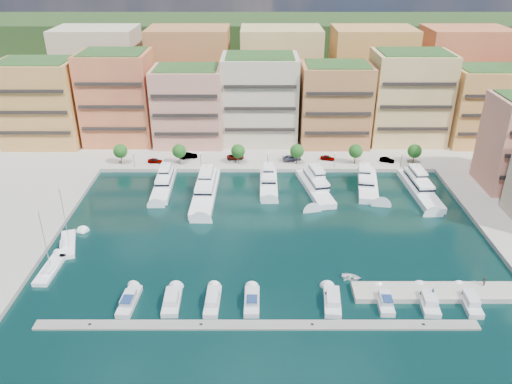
{
  "coord_description": "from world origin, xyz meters",
  "views": [
    {
      "loc": [
        -3.08,
        -92.36,
        55.73
      ],
      "look_at": [
        -3.11,
        6.32,
        6.0
      ],
      "focal_mm": 35.0,
      "sensor_mm": 36.0,
      "label": 1
    }
  ],
  "objects_px": {
    "tender_3": "(475,282)",
    "car_3": "(292,158)",
    "tree_3": "(297,151)",
    "car_5": "(387,160)",
    "tree_0": "(120,151)",
    "cruiser_2": "(172,301)",
    "cruiser_1": "(129,301)",
    "cruiser_9": "(469,302)",
    "person_0": "(433,293)",
    "lamppost_4": "(402,158)",
    "yacht_5": "(367,183)",
    "cruiser_3": "(213,302)",
    "tender_0": "(351,277)",
    "car_0": "(155,161)",
    "cruiser_8": "(428,302)",
    "tree_2": "(238,151)",
    "sailboat_0": "(50,270)",
    "yacht_4": "(315,186)",
    "cruiser_6": "(332,302)",
    "yacht_2": "(206,189)",
    "sailboat_1": "(68,245)",
    "yacht_1": "(164,184)",
    "tree_4": "(356,151)",
    "car_1": "(189,156)",
    "cruiser_7": "(384,301)",
    "cruiser_4": "(252,301)",
    "yacht_3": "(269,182)",
    "car_2": "(235,157)",
    "tree_1": "(179,151)",
    "yacht_6": "(419,187)",
    "lamppost_2": "(268,158)",
    "person_1": "(484,281)",
    "lamppost_1": "(201,158)"
  },
  "relations": [
    {
      "from": "tender_0",
      "to": "car_3",
      "type": "xyz_separation_m",
      "value": [
        -7.6,
        53.31,
        1.41
      ]
    },
    {
      "from": "cruiser_6",
      "to": "yacht_2",
      "type": "bearing_deg",
      "value": 121.15
    },
    {
      "from": "person_0",
      "to": "tender_3",
      "type": "bearing_deg",
      "value": -90.25
    },
    {
      "from": "yacht_1",
      "to": "car_5",
      "type": "height_order",
      "value": "yacht_1"
    },
    {
      "from": "tree_4",
      "to": "cruiser_8",
      "type": "bearing_deg",
      "value": -87.66
    },
    {
      "from": "lamppost_1",
      "to": "yacht_5",
      "type": "xyz_separation_m",
      "value": [
        42.99,
        -10.25,
        -2.62
      ]
    },
    {
      "from": "cruiser_6",
      "to": "sailboat_0",
      "type": "height_order",
      "value": "sailboat_0"
    },
    {
      "from": "tender_0",
      "to": "car_1",
      "type": "bearing_deg",
      "value": 50.3
    },
    {
      "from": "tree_3",
      "to": "cruiser_1",
      "type": "xyz_separation_m",
      "value": [
        -32.85,
        -58.11,
        -4.17
      ]
    },
    {
      "from": "yacht_4",
      "to": "tree_2",
      "type": "bearing_deg",
      "value": 144.63
    },
    {
      "from": "tree_1",
      "to": "cruiser_1",
      "type": "xyz_separation_m",
      "value": [
        -0.85,
        -58.11,
        -4.17
      ]
    },
    {
      "from": "tree_4",
      "to": "car_2",
      "type": "height_order",
      "value": "tree_4"
    },
    {
      "from": "tree_3",
      "to": "person_0",
      "type": "relative_size",
      "value": 3.04
    },
    {
      "from": "tree_3",
      "to": "car_5",
      "type": "distance_m",
      "value": 25.34
    },
    {
      "from": "cruiser_4",
      "to": "sailboat_0",
      "type": "xyz_separation_m",
      "value": [
        -38.14,
        9.4,
        -0.26
      ]
    },
    {
      "from": "lamppost_4",
      "to": "cruiser_1",
      "type": "relative_size",
      "value": 0.52
    },
    {
      "from": "cruiser_9",
      "to": "person_0",
      "type": "height_order",
      "value": "person_0"
    },
    {
      "from": "tender_0",
      "to": "yacht_4",
      "type": "bearing_deg",
      "value": 21.12
    },
    {
      "from": "tender_3",
      "to": "car_3",
      "type": "bearing_deg",
      "value": 34.09
    },
    {
      "from": "tender_3",
      "to": "tender_0",
      "type": "relative_size",
      "value": 0.45
    },
    {
      "from": "yacht_5",
      "to": "cruiser_4",
      "type": "xyz_separation_m",
      "value": [
        -28.79,
        -45.55,
        -0.64
      ]
    },
    {
      "from": "yacht_1",
      "to": "yacht_4",
      "type": "bearing_deg",
      "value": -1.65
    },
    {
      "from": "yacht_2",
      "to": "car_0",
      "type": "height_order",
      "value": "yacht_2"
    },
    {
      "from": "tree_3",
      "to": "yacht_1",
      "type": "distance_m",
      "value": 36.79
    },
    {
      "from": "lamppost_4",
      "to": "cruiser_2",
      "type": "relative_size",
      "value": 0.56
    },
    {
      "from": "tree_3",
      "to": "lamppost_4",
      "type": "xyz_separation_m",
      "value": [
        28.0,
        -2.3,
        -0.92
      ]
    },
    {
      "from": "yacht_3",
      "to": "car_5",
      "type": "distance_m",
      "value": 35.5
    },
    {
      "from": "tree_3",
      "to": "cruiser_3",
      "type": "distance_m",
      "value": 61.12
    },
    {
      "from": "cruiser_8",
      "to": "yacht_3",
      "type": "bearing_deg",
      "value": 119.59
    },
    {
      "from": "yacht_3",
      "to": "sailboat_0",
      "type": "xyz_separation_m",
      "value": [
        -42.02,
        -36.92,
        -0.9
      ]
    },
    {
      "from": "tree_1",
      "to": "car_1",
      "type": "height_order",
      "value": "tree_1"
    },
    {
      "from": "tree_0",
      "to": "cruiser_3",
      "type": "relative_size",
      "value": 0.71
    },
    {
      "from": "yacht_2",
      "to": "cruiser_4",
      "type": "relative_size",
      "value": 3.33
    },
    {
      "from": "cruiser_1",
      "to": "sailboat_1",
      "type": "xyz_separation_m",
      "value": [
        -16.68,
        18.27,
        -0.26
      ]
    },
    {
      "from": "yacht_5",
      "to": "cruiser_3",
      "type": "bearing_deg",
      "value": -127.96
    },
    {
      "from": "tender_3",
      "to": "car_1",
      "type": "relative_size",
      "value": 0.34
    },
    {
      "from": "lamppost_2",
      "to": "person_1",
      "type": "xyz_separation_m",
      "value": [
        37.3,
        -51.82,
        -1.98
      ]
    },
    {
      "from": "cruiser_8",
      "to": "tender_0",
      "type": "bearing_deg",
      "value": 148.62
    },
    {
      "from": "tree_2",
      "to": "sailboat_0",
      "type": "height_order",
      "value": "sailboat_0"
    },
    {
      "from": "yacht_4",
      "to": "sailboat_1",
      "type": "relative_size",
      "value": 1.58
    },
    {
      "from": "yacht_4",
      "to": "car_3",
      "type": "distance_m",
      "value": 17.02
    },
    {
      "from": "tender_0",
      "to": "cruiser_6",
      "type": "bearing_deg",
      "value": 164.5
    },
    {
      "from": "tree_4",
      "to": "cruiser_9",
      "type": "xyz_separation_m",
      "value": [
        9.49,
        -58.09,
        -4.2
      ]
    },
    {
      "from": "car_0",
      "to": "cruiser_8",
      "type": "bearing_deg",
      "value": -130.62
    },
    {
      "from": "tree_4",
      "to": "cruiser_2",
      "type": "bearing_deg",
      "value": -125.56
    },
    {
      "from": "yacht_4",
      "to": "yacht_6",
      "type": "height_order",
      "value": "same"
    },
    {
      "from": "car_1",
      "to": "person_0",
      "type": "distance_m",
      "value": 78.7
    },
    {
      "from": "tree_0",
      "to": "cruiser_2",
      "type": "bearing_deg",
      "value": -68.84
    },
    {
      "from": "cruiser_7",
      "to": "person_0",
      "type": "xyz_separation_m",
      "value": [
        8.28,
        0.63,
        1.36
      ]
    },
    {
      "from": "lamppost_4",
      "to": "tender_0",
      "type": "xyz_separation_m",
      "value": [
        -21.49,
        -48.55,
        -3.45
      ]
    }
  ]
}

